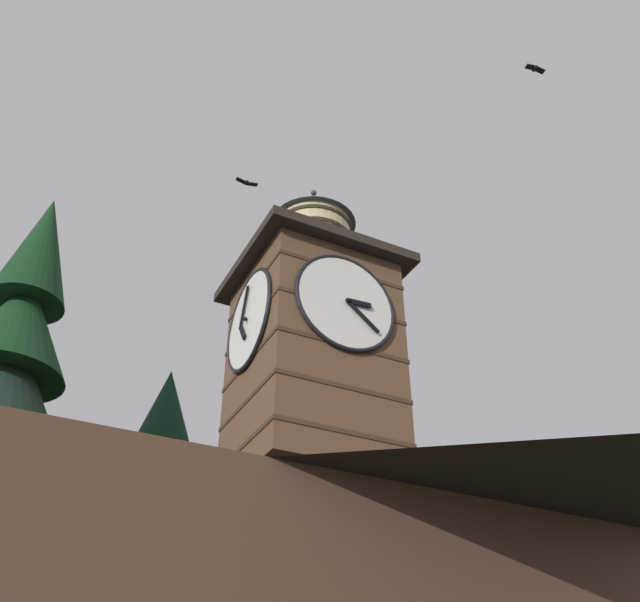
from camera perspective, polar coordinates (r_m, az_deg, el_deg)
clock_tower at (r=17.10m, az=-0.62°, el=-3.30°), size 3.89×3.89×8.48m
pine_tree_behind at (r=20.26m, az=-13.94°, el=-21.85°), size 5.24×5.24×12.41m
flying_bird_high at (r=19.84m, az=16.62°, el=17.19°), size 0.55×0.21×0.11m
flying_bird_low at (r=24.13m, az=-5.81°, el=9.29°), size 0.75×0.22×0.12m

